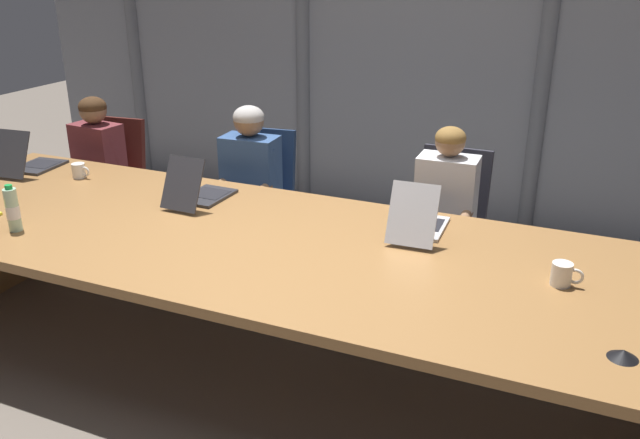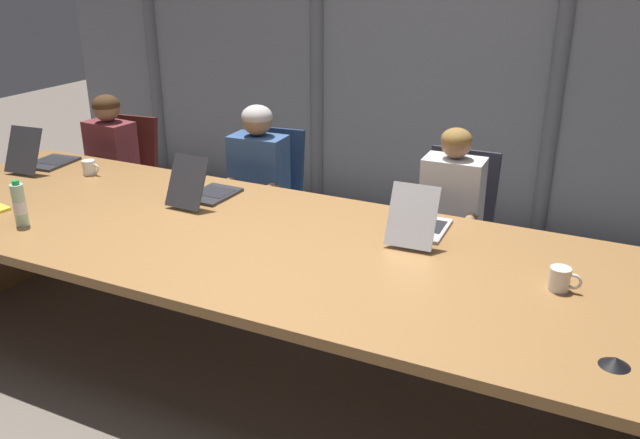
{
  "view_description": "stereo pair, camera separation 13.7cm",
  "coord_description": "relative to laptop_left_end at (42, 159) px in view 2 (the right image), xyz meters",
  "views": [
    {
      "loc": [
        1.47,
        -2.71,
        2.08
      ],
      "look_at": [
        0.24,
        0.13,
        0.84
      ],
      "focal_mm": 37.26,
      "sensor_mm": 36.0,
      "label": 1
    },
    {
      "loc": [
        1.6,
        -2.66,
        2.08
      ],
      "look_at": [
        0.24,
        0.13,
        0.84
      ],
      "focal_mm": 37.26,
      "sensor_mm": 36.0,
      "label": 2
    }
  ],
  "objects": [
    {
      "name": "office_chair_center",
      "position": [
        2.65,
        0.72,
        -0.44
      ],
      "size": [
        0.6,
        0.6,
        0.96
      ],
      "rotation": [
        0.0,
        0.0,
        -1.58
      ],
      "color": "#2D2D38",
      "rests_on": "ground_plane"
    },
    {
      "name": "office_chair_left_mid",
      "position": [
        1.32,
        0.71,
        -0.45
      ],
      "size": [
        0.6,
        0.6,
        0.95
      ],
      "rotation": [
        0.0,
        0.0,
        -1.45
      ],
      "color": "navy",
      "rests_on": "ground_plane"
    },
    {
      "name": "office_chair_left_end",
      "position": [
        0.02,
        0.71,
        -0.46
      ],
      "size": [
        0.6,
        0.6,
        0.91
      ],
      "rotation": [
        0.0,
        0.0,
        -1.47
      ],
      "color": "#511E19",
      "rests_on": "ground_plane"
    },
    {
      "name": "coffee_mug_near",
      "position": [
        0.41,
        0.01,
        -0.01
      ],
      "size": [
        0.13,
        0.08,
        0.09
      ],
      "color": "white",
      "rests_on": "conference_table"
    },
    {
      "name": "person_left_end",
      "position": [
        -0.0,
        0.55,
        -0.16
      ],
      "size": [
        0.41,
        0.57,
        1.12
      ],
      "rotation": [
        0.0,
        0.0,
        -1.67
      ],
      "color": "brown",
      "rests_on": "ground_plane"
    },
    {
      "name": "ground_plane",
      "position": [
        1.98,
        -0.4,
        -0.8
      ],
      "size": [
        14.71,
        14.71,
        0.0
      ],
      "primitive_type": "plane",
      "color": "#6B6056"
    },
    {
      "name": "coffee_mug_far",
      "position": [
        3.39,
        -0.32,
        -0.01
      ],
      "size": [
        0.14,
        0.09,
        0.1
      ],
      "color": "white",
      "rests_on": "conference_table"
    },
    {
      "name": "person_left_mid",
      "position": [
        1.32,
        0.56,
        -0.13
      ],
      "size": [
        0.4,
        0.56,
        1.16
      ],
      "rotation": [
        0.0,
        0.0,
        -1.52
      ],
      "color": "#335184",
      "rests_on": "ground_plane"
    },
    {
      "name": "laptop_left_end",
      "position": [
        0.0,
        0.0,
        0.0
      ],
      "size": [
        0.29,
        0.48,
        0.3
      ],
      "rotation": [
        0.0,
        0.0,
        1.67
      ],
      "color": "#2D2D33",
      "rests_on": "conference_table"
    },
    {
      "name": "person_center",
      "position": [
        2.66,
        0.55,
        -0.15
      ],
      "size": [
        0.37,
        0.55,
        1.15
      ],
      "rotation": [
        0.0,
        0.0,
        -1.54
      ],
      "color": "silver",
      "rests_on": "ground_plane"
    },
    {
      "name": "laptop_left_mid",
      "position": [
        1.36,
        -0.05,
        -0.0
      ],
      "size": [
        0.25,
        0.46,
        0.3
      ],
      "rotation": [
        0.0,
        0.0,
        1.54
      ],
      "color": "#2D2D33",
      "rests_on": "conference_table"
    },
    {
      "name": "water_bottle_primary",
      "position": [
        0.72,
        -0.81,
        0.06
      ],
      "size": [
        0.07,
        0.07,
        0.25
      ],
      "color": "#ADD1B2",
      "rests_on": "conference_table"
    },
    {
      "name": "laptop_center",
      "position": [
        2.66,
        -0.01,
        0.0
      ],
      "size": [
        0.26,
        0.48,
        0.31
      ],
      "rotation": [
        0.0,
        0.0,
        1.61
      ],
      "color": "#BCBCC1",
      "rests_on": "conference_table"
    },
    {
      "name": "curtain_backdrop",
      "position": [
        1.98,
        2.21,
        0.62
      ],
      "size": [
        7.35,
        0.17,
        2.83
      ],
      "color": "gray",
      "rests_on": "ground_plane"
    },
    {
      "name": "conference_mic_left_side",
      "position": [
        3.64,
        -0.83,
        -0.04
      ],
      "size": [
        0.11,
        0.11,
        0.03
      ],
      "primitive_type": "cone",
      "color": "black",
      "rests_on": "conference_table"
    },
    {
      "name": "conference_table",
      "position": [
        1.98,
        -0.4,
        -0.19
      ],
      "size": [
        4.59,
        1.45,
        0.74
      ],
      "color": "olive",
      "rests_on": "ground_plane"
    }
  ]
}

